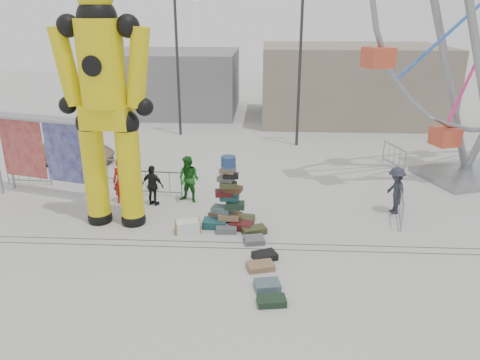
# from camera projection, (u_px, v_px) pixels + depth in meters

# --- Properties ---
(ground) EXTENTS (90.00, 90.00, 0.00)m
(ground) POSITION_uv_depth(u_px,v_px,m) (224.00, 257.00, 14.56)
(ground) COLOR #9E9E99
(ground) RESTS_ON ground
(track_line_near) EXTENTS (40.00, 0.04, 0.01)m
(track_line_near) POSITION_uv_depth(u_px,v_px,m) (226.00, 248.00, 15.12)
(track_line_near) COLOR #47443F
(track_line_near) RESTS_ON ground
(track_line_far) EXTENTS (40.00, 0.04, 0.01)m
(track_line_far) POSITION_uv_depth(u_px,v_px,m) (227.00, 242.00, 15.50)
(track_line_far) COLOR #47443F
(track_line_far) RESTS_ON ground
(building_right) EXTENTS (12.00, 8.00, 5.00)m
(building_right) POSITION_uv_depth(u_px,v_px,m) (350.00, 83.00, 32.09)
(building_right) COLOR gray
(building_right) RESTS_ON ground
(building_left) EXTENTS (10.00, 8.00, 4.40)m
(building_left) POSITION_uv_depth(u_px,v_px,m) (169.00, 82.00, 34.73)
(building_left) COLOR gray
(building_left) RESTS_ON ground
(lamp_post_right) EXTENTS (1.41, 0.25, 8.00)m
(lamp_post_right) POSITION_uv_depth(u_px,v_px,m) (302.00, 64.00, 25.05)
(lamp_post_right) COLOR #2D2D30
(lamp_post_right) RESTS_ON ground
(lamp_post_left) EXTENTS (1.41, 0.25, 8.00)m
(lamp_post_left) POSITION_uv_depth(u_px,v_px,m) (179.00, 60.00, 27.28)
(lamp_post_left) COLOR #2D2D30
(lamp_post_left) RESTS_ON ground
(suitcase_tower) EXTENTS (1.86, 1.61, 2.59)m
(suitcase_tower) POSITION_uv_depth(u_px,v_px,m) (229.00, 207.00, 16.48)
(suitcase_tower) COLOR #1A4C50
(suitcase_tower) RESTS_ON ground
(crash_test_dummy) EXTENTS (3.39, 1.49, 8.54)m
(crash_test_dummy) POSITION_uv_depth(u_px,v_px,m) (105.00, 99.00, 15.41)
(crash_test_dummy) COLOR black
(crash_test_dummy) RESTS_ON ground
(banner_scaffold) EXTENTS (4.65, 1.98, 3.34)m
(banner_scaffold) POSITION_uv_depth(u_px,v_px,m) (43.00, 138.00, 18.40)
(banner_scaffold) COLOR gray
(banner_scaffold) RESTS_ON ground
(steamer_trunk) EXTENTS (0.95, 0.70, 0.40)m
(steamer_trunk) POSITION_uv_depth(u_px,v_px,m) (188.00, 226.00, 16.19)
(steamer_trunk) COLOR silver
(steamer_trunk) RESTS_ON ground
(row_case_0) EXTENTS (0.94, 0.75, 0.22)m
(row_case_0) POSITION_uv_depth(u_px,v_px,m) (254.00, 230.00, 16.11)
(row_case_0) COLOR #3B4020
(row_case_0) RESTS_ON ground
(row_case_1) EXTENTS (0.75, 0.67, 0.18)m
(row_case_1) POSITION_uv_depth(u_px,v_px,m) (254.00, 240.00, 15.47)
(row_case_1) COLOR slate
(row_case_1) RESTS_ON ground
(row_case_2) EXTENTS (0.87, 0.76, 0.20)m
(row_case_2) POSITION_uv_depth(u_px,v_px,m) (265.00, 256.00, 14.46)
(row_case_2) COLOR black
(row_case_2) RESTS_ON ground
(row_case_3) EXTENTS (0.90, 0.73, 0.18)m
(row_case_3) POSITION_uv_depth(u_px,v_px,m) (260.00, 266.00, 13.90)
(row_case_3) COLOR #936E4B
(row_case_3) RESTS_ON ground
(row_case_4) EXTENTS (0.79, 0.67, 0.20)m
(row_case_4) POSITION_uv_depth(u_px,v_px,m) (267.00, 285.00, 12.92)
(row_case_4) COLOR #4B616B
(row_case_4) RESTS_ON ground
(row_case_5) EXTENTS (0.81, 0.56, 0.19)m
(row_case_5) POSITION_uv_depth(u_px,v_px,m) (272.00, 301.00, 12.23)
(row_case_5) COLOR #1A301F
(row_case_5) RESTS_ON ground
(barricade_dummy_a) EXTENTS (2.00, 0.22, 1.10)m
(barricade_dummy_a) POSITION_uv_depth(u_px,v_px,m) (28.00, 172.00, 20.46)
(barricade_dummy_a) COLOR gray
(barricade_dummy_a) RESTS_ON ground
(barricade_dummy_b) EXTENTS (2.00, 0.15, 1.10)m
(barricade_dummy_b) POSITION_uv_depth(u_px,v_px,m) (108.00, 170.00, 20.72)
(barricade_dummy_b) COLOR gray
(barricade_dummy_b) RESTS_ON ground
(barricade_dummy_c) EXTENTS (2.00, 0.28, 1.10)m
(barricade_dummy_c) POSITION_uv_depth(u_px,v_px,m) (158.00, 183.00, 19.19)
(barricade_dummy_c) COLOR gray
(barricade_dummy_c) RESTS_ON ground
(barricade_wheel_front) EXTENTS (0.47, 1.98, 1.10)m
(barricade_wheel_front) POSITION_uv_depth(u_px,v_px,m) (400.00, 206.00, 16.96)
(barricade_wheel_front) COLOR gray
(barricade_wheel_front) RESTS_ON ground
(barricade_wheel_back) EXTENTS (0.64, 1.95, 1.10)m
(barricade_wheel_back) POSITION_uv_depth(u_px,v_px,m) (394.00, 156.00, 22.69)
(barricade_wheel_back) COLOR gray
(barricade_wheel_back) RESTS_ON ground
(pedestrian_red) EXTENTS (0.73, 0.55, 1.82)m
(pedestrian_red) POSITION_uv_depth(u_px,v_px,m) (121.00, 181.00, 18.38)
(pedestrian_red) COLOR #B41C19
(pedestrian_red) RESTS_ON ground
(pedestrian_green) EXTENTS (1.11, 1.00, 1.88)m
(pedestrian_green) POSITION_uv_depth(u_px,v_px,m) (189.00, 179.00, 18.49)
(pedestrian_green) COLOR #175D19
(pedestrian_green) RESTS_ON ground
(pedestrian_black) EXTENTS (1.03, 0.70, 1.63)m
(pedestrian_black) POSITION_uv_depth(u_px,v_px,m) (153.00, 185.00, 18.21)
(pedestrian_black) COLOR black
(pedestrian_black) RESTS_ON ground
(pedestrian_grey) EXTENTS (0.82, 1.24, 1.81)m
(pedestrian_grey) POSITION_uv_depth(u_px,v_px,m) (395.00, 190.00, 17.46)
(pedestrian_grey) COLOR #242630
(pedestrian_grey) RESTS_ON ground
(parked_suv) EXTENTS (4.01, 1.86, 1.11)m
(parked_suv) POSITION_uv_depth(u_px,v_px,m) (74.00, 152.00, 23.38)
(parked_suv) COLOR #A08567
(parked_suv) RESTS_ON ground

